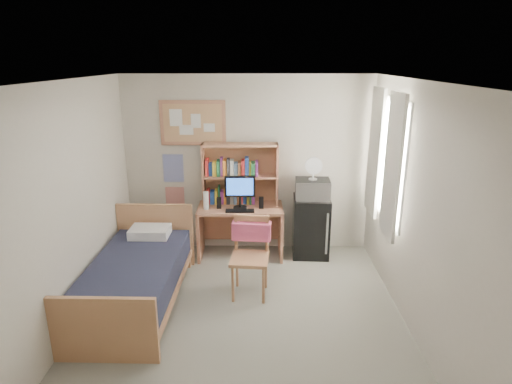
{
  "coord_description": "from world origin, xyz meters",
  "views": [
    {
      "loc": [
        0.19,
        -4.03,
        2.8
      ],
      "look_at": [
        0.13,
        1.2,
        1.16
      ],
      "focal_mm": 30.0,
      "sensor_mm": 36.0,
      "label": 1
    }
  ],
  "objects_px": {
    "desk": "(241,231)",
    "monitor": "(240,193)",
    "speaker_left": "(219,203)",
    "speaker_right": "(261,203)",
    "microwave": "(312,189)",
    "bed": "(136,283)",
    "desk_chair": "(250,258)",
    "mini_fridge": "(311,226)",
    "bulletin_board": "(193,123)",
    "desk_fan": "(313,169)"
  },
  "relations": [
    {
      "from": "desk",
      "to": "desk_fan",
      "type": "xyz_separation_m",
      "value": [
        1.03,
        0.02,
        0.93
      ]
    },
    {
      "from": "desk",
      "to": "mini_fridge",
      "type": "height_order",
      "value": "mini_fridge"
    },
    {
      "from": "monitor",
      "to": "speaker_left",
      "type": "bearing_deg",
      "value": 180.0
    },
    {
      "from": "monitor",
      "to": "speaker_right",
      "type": "xyz_separation_m",
      "value": [
        0.3,
        0.01,
        -0.15
      ]
    },
    {
      "from": "bed",
      "to": "speaker_left",
      "type": "height_order",
      "value": "speaker_left"
    },
    {
      "from": "monitor",
      "to": "bed",
      "type": "bearing_deg",
      "value": -133.71
    },
    {
      "from": "desk_chair",
      "to": "monitor",
      "type": "distance_m",
      "value": 1.18
    },
    {
      "from": "desk",
      "to": "bed",
      "type": "bearing_deg",
      "value": -132.38
    },
    {
      "from": "desk_chair",
      "to": "bed",
      "type": "bearing_deg",
      "value": -165.4
    },
    {
      "from": "monitor",
      "to": "speaker_left",
      "type": "relative_size",
      "value": 2.93
    },
    {
      "from": "mini_fridge",
      "to": "speaker_left",
      "type": "distance_m",
      "value": 1.39
    },
    {
      "from": "desk_fan",
      "to": "bed",
      "type": "bearing_deg",
      "value": -145.83
    },
    {
      "from": "bed",
      "to": "speaker_left",
      "type": "distance_m",
      "value": 1.65
    },
    {
      "from": "desk_chair",
      "to": "microwave",
      "type": "height_order",
      "value": "microwave"
    },
    {
      "from": "speaker_left",
      "to": "mini_fridge",
      "type": "bearing_deg",
      "value": 3.68
    },
    {
      "from": "mini_fridge",
      "to": "desk_fan",
      "type": "xyz_separation_m",
      "value": [
        -0.0,
        -0.02,
        0.87
      ]
    },
    {
      "from": "speaker_right",
      "to": "microwave",
      "type": "relative_size",
      "value": 0.34
    },
    {
      "from": "desk",
      "to": "desk_fan",
      "type": "distance_m",
      "value": 1.39
    },
    {
      "from": "mini_fridge",
      "to": "speaker_left",
      "type": "height_order",
      "value": "speaker_left"
    },
    {
      "from": "microwave",
      "to": "desk_fan",
      "type": "relative_size",
      "value": 1.61
    },
    {
      "from": "monitor",
      "to": "speaker_right",
      "type": "distance_m",
      "value": 0.33
    },
    {
      "from": "bulletin_board",
      "to": "bed",
      "type": "relative_size",
      "value": 0.47
    },
    {
      "from": "bulletin_board",
      "to": "mini_fridge",
      "type": "height_order",
      "value": "bulletin_board"
    },
    {
      "from": "bulletin_board",
      "to": "monitor",
      "type": "xyz_separation_m",
      "value": [
        0.68,
        -0.37,
        -0.93
      ]
    },
    {
      "from": "speaker_left",
      "to": "speaker_right",
      "type": "distance_m",
      "value": 0.6
    },
    {
      "from": "speaker_right",
      "to": "desk_fan",
      "type": "xyz_separation_m",
      "value": [
        0.73,
        0.08,
        0.47
      ]
    },
    {
      "from": "desk_chair",
      "to": "speaker_right",
      "type": "height_order",
      "value": "desk_chair"
    },
    {
      "from": "bulletin_board",
      "to": "microwave",
      "type": "bearing_deg",
      "value": -9.43
    },
    {
      "from": "bulletin_board",
      "to": "desk_chair",
      "type": "distance_m",
      "value": 2.18
    },
    {
      "from": "desk_chair",
      "to": "mini_fridge",
      "type": "relative_size",
      "value": 1.12
    },
    {
      "from": "bed",
      "to": "monitor",
      "type": "height_order",
      "value": "monitor"
    },
    {
      "from": "bulletin_board",
      "to": "microwave",
      "type": "xyz_separation_m",
      "value": [
        1.71,
        -0.28,
        -0.9
      ]
    },
    {
      "from": "desk",
      "to": "desk_chair",
      "type": "distance_m",
      "value": 1.13
    },
    {
      "from": "desk_chair",
      "to": "mini_fridge",
      "type": "xyz_separation_m",
      "value": [
        0.87,
        1.16,
        -0.05
      ]
    },
    {
      "from": "mini_fridge",
      "to": "monitor",
      "type": "distance_m",
      "value": 1.17
    },
    {
      "from": "speaker_left",
      "to": "speaker_right",
      "type": "bearing_deg",
      "value": -0.0
    },
    {
      "from": "desk_fan",
      "to": "speaker_left",
      "type": "bearing_deg",
      "value": -173.66
    },
    {
      "from": "desk",
      "to": "monitor",
      "type": "height_order",
      "value": "monitor"
    },
    {
      "from": "microwave",
      "to": "desk_fan",
      "type": "bearing_deg",
      "value": 2.48
    },
    {
      "from": "bulletin_board",
      "to": "speaker_left",
      "type": "distance_m",
      "value": 1.21
    },
    {
      "from": "desk",
      "to": "bed",
      "type": "relative_size",
      "value": 0.61
    },
    {
      "from": "bulletin_board",
      "to": "desk_chair",
      "type": "height_order",
      "value": "bulletin_board"
    },
    {
      "from": "speaker_left",
      "to": "speaker_right",
      "type": "relative_size",
      "value": 0.97
    },
    {
      "from": "bed",
      "to": "desk_fan",
      "type": "distance_m",
      "value": 2.8
    },
    {
      "from": "mini_fridge",
      "to": "desk_fan",
      "type": "bearing_deg",
      "value": -90.0
    },
    {
      "from": "speaker_right",
      "to": "microwave",
      "type": "distance_m",
      "value": 0.76
    },
    {
      "from": "bed",
      "to": "microwave",
      "type": "xyz_separation_m",
      "value": [
        2.21,
        1.36,
        0.75
      ]
    },
    {
      "from": "desk",
      "to": "mini_fridge",
      "type": "bearing_deg",
      "value": 1.42
    },
    {
      "from": "bulletin_board",
      "to": "bed",
      "type": "height_order",
      "value": "bulletin_board"
    },
    {
      "from": "speaker_right",
      "to": "monitor",
      "type": "bearing_deg",
      "value": 180.0
    }
  ]
}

